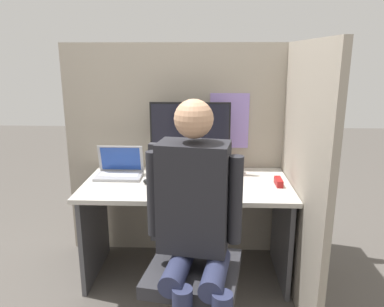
{
  "coord_description": "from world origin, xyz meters",
  "views": [
    {
      "loc": [
        0.13,
        -2.06,
        1.55
      ],
      "look_at": [
        0.04,
        0.18,
        0.95
      ],
      "focal_mm": 35.0,
      "sensor_mm": 36.0,
      "label": 1
    }
  ],
  "objects_px": {
    "monitor": "(190,132)",
    "paper_box": "(190,169)",
    "office_chair": "(191,245)",
    "coffee_mug": "(236,166)",
    "carrot_toy": "(164,188)",
    "stapler": "(279,182)",
    "person": "(195,218)",
    "laptop": "(120,171)"
  },
  "relations": [
    {
      "from": "laptop",
      "to": "office_chair",
      "type": "distance_m",
      "value": 0.89
    },
    {
      "from": "paper_box",
      "to": "person",
      "type": "xyz_separation_m",
      "value": [
        0.07,
        -0.95,
        0.05
      ]
    },
    {
      "from": "monitor",
      "to": "laptop",
      "type": "height_order",
      "value": "monitor"
    },
    {
      "from": "office_chair",
      "to": "coffee_mug",
      "type": "xyz_separation_m",
      "value": [
        0.3,
        0.81,
        0.2
      ]
    },
    {
      "from": "coffee_mug",
      "to": "monitor",
      "type": "bearing_deg",
      "value": -176.71
    },
    {
      "from": "laptop",
      "to": "monitor",
      "type": "bearing_deg",
      "value": 12.29
    },
    {
      "from": "carrot_toy",
      "to": "coffee_mug",
      "type": "bearing_deg",
      "value": 41.39
    },
    {
      "from": "stapler",
      "to": "laptop",
      "type": "bearing_deg",
      "value": 172.96
    },
    {
      "from": "stapler",
      "to": "paper_box",
      "type": "bearing_deg",
      "value": 158.11
    },
    {
      "from": "laptop",
      "to": "office_chair",
      "type": "xyz_separation_m",
      "value": [
        0.54,
        -0.68,
        -0.2
      ]
    },
    {
      "from": "stapler",
      "to": "coffee_mug",
      "type": "relative_size",
      "value": 1.32
    },
    {
      "from": "laptop",
      "to": "coffee_mug",
      "type": "bearing_deg",
      "value": 8.71
    },
    {
      "from": "coffee_mug",
      "to": "laptop",
      "type": "bearing_deg",
      "value": -171.29
    },
    {
      "from": "paper_box",
      "to": "monitor",
      "type": "distance_m",
      "value": 0.27
    },
    {
      "from": "paper_box",
      "to": "coffee_mug",
      "type": "relative_size",
      "value": 3.58
    },
    {
      "from": "laptop",
      "to": "stapler",
      "type": "distance_m",
      "value": 1.11
    },
    {
      "from": "stapler",
      "to": "coffee_mug",
      "type": "xyz_separation_m",
      "value": [
        -0.26,
        0.26,
        0.03
      ]
    },
    {
      "from": "laptop",
      "to": "stapler",
      "type": "xyz_separation_m",
      "value": [
        1.1,
        -0.14,
        -0.02
      ]
    },
    {
      "from": "carrot_toy",
      "to": "office_chair",
      "type": "xyz_separation_m",
      "value": [
        0.19,
        -0.39,
        -0.18
      ]
    },
    {
      "from": "stapler",
      "to": "office_chair",
      "type": "relative_size",
      "value": 0.12
    },
    {
      "from": "paper_box",
      "to": "office_chair",
      "type": "xyz_separation_m",
      "value": [
        0.04,
        -0.79,
        -0.18
      ]
    },
    {
      "from": "office_chair",
      "to": "carrot_toy",
      "type": "bearing_deg",
      "value": 115.55
    },
    {
      "from": "monitor",
      "to": "person",
      "type": "bearing_deg",
      "value": -85.95
    },
    {
      "from": "monitor",
      "to": "paper_box",
      "type": "bearing_deg",
      "value": -90.0
    },
    {
      "from": "person",
      "to": "carrot_toy",
      "type": "bearing_deg",
      "value": 111.14
    },
    {
      "from": "stapler",
      "to": "carrot_toy",
      "type": "height_order",
      "value": "carrot_toy"
    },
    {
      "from": "monitor",
      "to": "carrot_toy",
      "type": "distance_m",
      "value": 0.51
    },
    {
      "from": "paper_box",
      "to": "coffee_mug",
      "type": "height_order",
      "value": "coffee_mug"
    },
    {
      "from": "carrot_toy",
      "to": "office_chair",
      "type": "relative_size",
      "value": 0.13
    },
    {
      "from": "paper_box",
      "to": "carrot_toy",
      "type": "bearing_deg",
      "value": -109.86
    },
    {
      "from": "person",
      "to": "coffee_mug",
      "type": "xyz_separation_m",
      "value": [
        0.27,
        0.97,
        -0.03
      ]
    },
    {
      "from": "laptop",
      "to": "person",
      "type": "xyz_separation_m",
      "value": [
        0.57,
        -0.85,
        0.03
      ]
    },
    {
      "from": "monitor",
      "to": "carrot_toy",
      "type": "xyz_separation_m",
      "value": [
        -0.15,
        -0.4,
        -0.28
      ]
    },
    {
      "from": "laptop",
      "to": "stapler",
      "type": "bearing_deg",
      "value": -7.04
    },
    {
      "from": "monitor",
      "to": "laptop",
      "type": "xyz_separation_m",
      "value": [
        -0.5,
        -0.11,
        -0.26
      ]
    },
    {
      "from": "monitor",
      "to": "office_chair",
      "type": "bearing_deg",
      "value": -87.1
    },
    {
      "from": "laptop",
      "to": "coffee_mug",
      "type": "height_order",
      "value": "laptop"
    },
    {
      "from": "laptop",
      "to": "carrot_toy",
      "type": "distance_m",
      "value": 0.46
    },
    {
      "from": "laptop",
      "to": "office_chair",
      "type": "height_order",
      "value": "office_chair"
    },
    {
      "from": "monitor",
      "to": "stapler",
      "type": "bearing_deg",
      "value": -22.12
    },
    {
      "from": "paper_box",
      "to": "stapler",
      "type": "xyz_separation_m",
      "value": [
        0.6,
        -0.24,
        -0.01
      ]
    },
    {
      "from": "office_chair",
      "to": "coffee_mug",
      "type": "bearing_deg",
      "value": 69.98
    }
  ]
}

